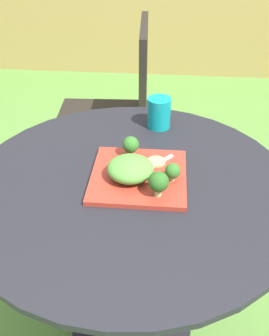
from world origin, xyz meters
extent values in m
plane|color=#568438|center=(0.00, 0.00, 0.00)|extent=(12.00, 12.00, 0.00)
cylinder|color=black|center=(0.00, 0.00, 0.69)|extent=(0.91, 0.91, 0.02)
cylinder|color=black|center=(0.00, 0.00, 0.36)|extent=(0.06, 0.06, 0.65)
cylinder|color=black|center=(0.00, 0.00, 0.02)|extent=(0.44, 0.44, 0.04)
cube|color=black|center=(-0.22, 0.81, 0.43)|extent=(0.46, 0.46, 0.03)
cube|color=black|center=(-0.02, 0.82, 0.68)|extent=(0.05, 0.42, 0.45)
cylinder|color=black|center=(-0.41, 0.99, 0.22)|extent=(0.02, 0.02, 0.43)
cylinder|color=black|center=(-0.39, 0.63, 0.22)|extent=(0.02, 0.02, 0.43)
cylinder|color=black|center=(-0.05, 1.00, 0.22)|extent=(0.02, 0.02, 0.43)
cylinder|color=black|center=(-0.03, 0.64, 0.22)|extent=(0.02, 0.02, 0.43)
cube|color=#AD3323|center=(0.02, 0.02, 0.71)|extent=(0.26, 0.26, 0.01)
cylinder|color=#0F8C93|center=(0.06, 0.31, 0.75)|extent=(0.08, 0.08, 0.10)
cylinder|color=#0D777D|center=(0.06, 0.31, 0.74)|extent=(0.07, 0.07, 0.07)
cube|color=silver|center=(0.08, 0.07, 0.72)|extent=(0.08, 0.09, 0.00)
cube|color=silver|center=(0.03, 0.02, 0.72)|extent=(0.05, 0.05, 0.00)
ellipsoid|color=#519338|center=(0.00, 0.00, 0.75)|extent=(0.13, 0.12, 0.06)
cylinder|color=#99B770|center=(0.11, 0.00, 0.72)|extent=(0.01, 0.01, 0.01)
sphere|color=#2D6623|center=(0.11, 0.00, 0.75)|extent=(0.04, 0.04, 0.04)
cylinder|color=#99B770|center=(-0.01, 0.11, 0.73)|extent=(0.02, 0.02, 0.02)
sphere|color=#2D6623|center=(-0.01, 0.11, 0.76)|extent=(0.05, 0.05, 0.05)
cylinder|color=#99B770|center=(0.08, -0.07, 0.73)|extent=(0.02, 0.02, 0.02)
sphere|color=#285B1E|center=(0.08, -0.07, 0.76)|extent=(0.05, 0.05, 0.05)
cylinder|color=#8EB766|center=(0.07, 0.08, 0.72)|extent=(0.05, 0.05, 0.01)
camera|label=1|loc=(0.09, -0.86, 1.36)|focal=42.42mm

